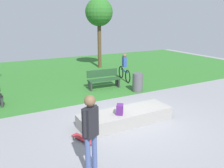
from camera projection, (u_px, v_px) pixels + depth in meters
name	position (u px, v px, depth m)	size (l,w,h in m)	color
ground_plane	(133.00, 122.00, 7.67)	(28.00, 28.00, 0.00)	gray
grass_lawn	(62.00, 73.00, 14.62)	(26.60, 11.59, 0.01)	#2D6B28
concrete_ledge	(126.00, 117.00, 7.60)	(3.15, 0.98, 0.42)	gray
backpack_on_ledge	(120.00, 109.00, 7.25)	(0.28, 0.20, 0.32)	#4C1E66
skater_performing_trick	(91.00, 128.00, 4.91)	(0.40, 0.32, 1.82)	#3F5184
skateboard_by_ledge	(83.00, 139.00, 6.50)	(0.48, 0.82, 0.08)	#A5262D
park_bench_far_right	(104.00, 79.00, 11.33)	(1.63, 0.57, 0.91)	#1E4223
tree_tall_oak	(99.00, 13.00, 15.30)	(1.84, 1.84, 4.66)	#4C3823
trash_bin	(138.00, 82.00, 10.84)	(0.49, 0.49, 0.87)	#4C4C51
cyclist_on_bicycle	(124.00, 69.00, 12.80)	(0.42, 1.80, 1.52)	black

